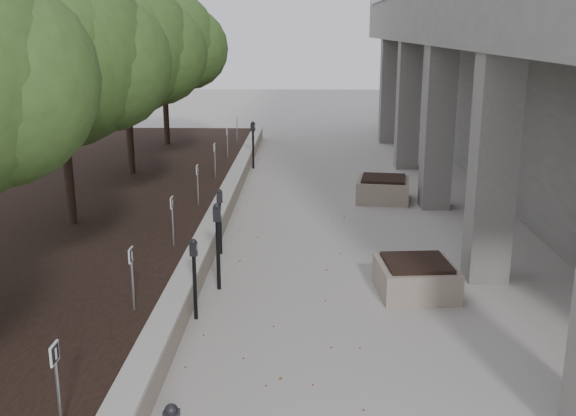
# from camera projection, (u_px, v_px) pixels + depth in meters

# --- Properties ---
(retaining_wall) EXTENTS (0.39, 26.00, 0.50)m
(retaining_wall) POSITION_uv_depth(u_px,v_px,m) (218.00, 217.00, 15.10)
(retaining_wall) COLOR #9F917E
(retaining_wall) RESTS_ON ground
(planting_bed) EXTENTS (7.00, 26.00, 0.40)m
(planting_bed) POSITION_uv_depth(u_px,v_px,m) (58.00, 218.00, 15.21)
(planting_bed) COLOR black
(planting_bed) RESTS_ON ground
(crabapple_tree_3) EXTENTS (4.60, 4.00, 5.44)m
(crabapple_tree_3) POSITION_uv_depth(u_px,v_px,m) (61.00, 93.00, 13.47)
(crabapple_tree_3) COLOR #325721
(crabapple_tree_3) RESTS_ON planting_bed
(crabapple_tree_4) EXTENTS (4.60, 4.00, 5.44)m
(crabapple_tree_4) POSITION_uv_depth(u_px,v_px,m) (126.00, 76.00, 18.29)
(crabapple_tree_4) COLOR #325721
(crabapple_tree_4) RESTS_ON planting_bed
(crabapple_tree_5) EXTENTS (4.60, 4.00, 5.44)m
(crabapple_tree_5) POSITION_uv_depth(u_px,v_px,m) (164.00, 66.00, 23.12)
(crabapple_tree_5) COLOR #325721
(crabapple_tree_5) RESTS_ON planting_bed
(parking_sign_2) EXTENTS (0.04, 0.22, 0.96)m
(parking_sign_2) POSITION_uv_depth(u_px,v_px,m) (58.00, 387.00, 6.75)
(parking_sign_2) COLOR black
(parking_sign_2) RESTS_ON planting_bed
(parking_sign_3) EXTENTS (0.04, 0.22, 0.96)m
(parking_sign_3) POSITION_uv_depth(u_px,v_px,m) (132.00, 279.00, 9.64)
(parking_sign_3) COLOR black
(parking_sign_3) RESTS_ON planting_bed
(parking_sign_4) EXTENTS (0.04, 0.22, 0.96)m
(parking_sign_4) POSITION_uv_depth(u_px,v_px,m) (173.00, 221.00, 12.54)
(parking_sign_4) COLOR black
(parking_sign_4) RESTS_ON planting_bed
(parking_sign_5) EXTENTS (0.04, 0.22, 0.96)m
(parking_sign_5) POSITION_uv_depth(u_px,v_px,m) (198.00, 185.00, 15.43)
(parking_sign_5) COLOR black
(parking_sign_5) RESTS_ON planting_bed
(parking_sign_6) EXTENTS (0.04, 0.22, 0.96)m
(parking_sign_6) POSITION_uv_depth(u_px,v_px,m) (215.00, 161.00, 18.33)
(parking_sign_6) COLOR black
(parking_sign_6) RESTS_ON planting_bed
(parking_sign_7) EXTENTS (0.04, 0.22, 0.96)m
(parking_sign_7) POSITION_uv_depth(u_px,v_px,m) (227.00, 143.00, 21.22)
(parking_sign_7) COLOR black
(parking_sign_7) RESTS_ON planting_bed
(parking_sign_8) EXTENTS (0.04, 0.22, 0.96)m
(parking_sign_8) POSITION_uv_depth(u_px,v_px,m) (237.00, 129.00, 24.12)
(parking_sign_8) COLOR black
(parking_sign_8) RESTS_ON planting_bed
(parking_meter_2) EXTENTS (0.14, 0.11, 1.31)m
(parking_meter_2) POSITION_uv_depth(u_px,v_px,m) (195.00, 279.00, 10.25)
(parking_meter_2) COLOR black
(parking_meter_2) RESTS_ON ground
(parking_meter_3) EXTENTS (0.15, 0.11, 1.55)m
(parking_meter_3) POSITION_uv_depth(u_px,v_px,m) (218.00, 247.00, 11.42)
(parking_meter_3) COLOR black
(parking_meter_3) RESTS_ON ground
(parking_meter_4) EXTENTS (0.15, 0.13, 1.34)m
(parking_meter_4) POSITION_uv_depth(u_px,v_px,m) (220.00, 222.00, 13.26)
(parking_meter_4) COLOR black
(parking_meter_4) RESTS_ON ground
(parking_meter_5) EXTENTS (0.18, 0.15, 1.53)m
(parking_meter_5) POSITION_uv_depth(u_px,v_px,m) (253.00, 145.00, 21.45)
(parking_meter_5) COLOR black
(parking_meter_5) RESTS_ON ground
(planter_front) EXTENTS (1.37, 1.37, 0.59)m
(planter_front) POSITION_uv_depth(u_px,v_px,m) (416.00, 277.00, 11.35)
(planter_front) COLOR #9F917E
(planter_front) RESTS_ON ground
(planter_back) EXTENTS (1.53, 1.53, 0.63)m
(planter_back) POSITION_uv_depth(u_px,v_px,m) (383.00, 189.00, 17.53)
(planter_back) COLOR #9F917E
(planter_back) RESTS_ON ground
(berry_scatter) EXTENTS (3.30, 14.10, 0.02)m
(berry_scatter) POSITION_uv_depth(u_px,v_px,m) (290.00, 297.00, 11.26)
(berry_scatter) COLOR maroon
(berry_scatter) RESTS_ON ground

